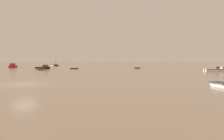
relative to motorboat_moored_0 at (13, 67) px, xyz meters
name	(u,v)px	position (x,y,z in m)	size (l,w,h in m)	color
ground_plane	(24,84)	(50.81, -25.37, -0.36)	(800.00, 800.00, 0.00)	tan
motorboat_moored_0	(13,67)	(0.00, 0.00, 0.00)	(6.29, 5.50, 2.38)	red
rowboat_moored_0	(40,69)	(23.39, -4.70, -0.21)	(3.59, 1.36, 0.56)	#197084
motorboat_moored_4	(45,68)	(18.17, 0.74, -0.06)	(2.35, 5.34, 1.97)	black
motorboat_moored_5	(218,70)	(65.29, 15.21, -0.11)	(5.51, 4.10, 1.81)	white
rowboat_moored_1	(137,68)	(41.03, 20.15, -0.17)	(1.81, 4.41, 0.68)	gray
rowboat_moored_3	(74,69)	(26.91, 5.19, -0.23)	(3.13, 2.25, 0.47)	#23602D
sailboat_moored_3	(55,65)	(-4.09, 22.40, -0.06)	(6.40, 2.80, 6.94)	#23602D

